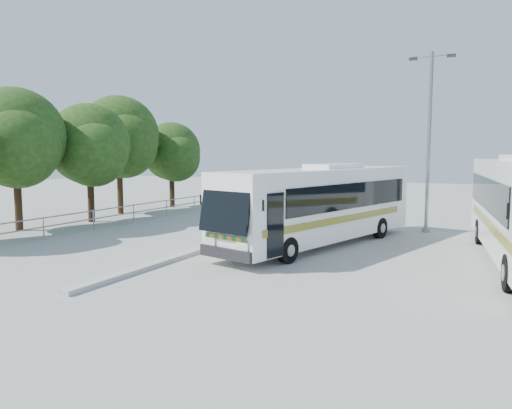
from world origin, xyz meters
The scene contains 9 objects.
ground centered at (0.00, 0.00, 0.00)m, with size 100.00×100.00×0.00m, color #979792.
kerb_divider centered at (-2.30, 2.00, 0.07)m, with size 0.40×16.00×0.15m, color #B2B2AD.
railing centered at (-10.00, 4.00, 0.74)m, with size 0.06×22.00×1.00m.
tree_far_b centered at (-13.02, 1.20, 4.57)m, with size 5.33×5.03×6.96m.
tree_far_c centered at (-12.12, 5.10, 4.26)m, with size 4.97×4.69×6.49m.
tree_far_d centered at (-13.31, 8.80, 4.82)m, with size 5.62×5.30×7.33m.
tree_far_e centered at (-12.63, 13.30, 3.89)m, with size 4.54×4.28×5.92m.
coach_main centered at (1.43, 4.08, 1.73)m, with size 5.08×11.59×3.16m.
lamppost centered at (4.88, 9.60, 4.69)m, with size 2.08×0.26×8.50m.
Camera 1 is at (8.09, -15.35, 3.83)m, focal length 35.00 mm.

